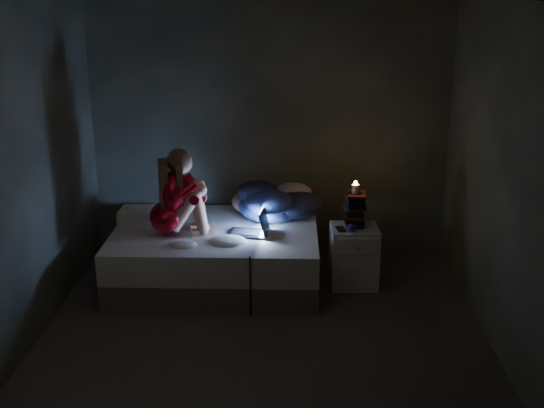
{
  "coord_description": "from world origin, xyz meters",
  "views": [
    {
      "loc": [
        0.22,
        -4.85,
        2.71
      ],
      "look_at": [
        0.05,
        1.0,
        0.8
      ],
      "focal_mm": 44.89,
      "sensor_mm": 36.0,
      "label": 1
    }
  ],
  "objects_px": {
    "bed": "(216,254)",
    "phone": "(340,229)",
    "candle": "(355,190)",
    "laptop": "(248,221)",
    "nightstand": "(354,256)",
    "woman": "(166,193)"
  },
  "relations": [
    {
      "from": "laptop",
      "to": "nightstand",
      "type": "bearing_deg",
      "value": 11.82
    },
    {
      "from": "woman",
      "to": "nightstand",
      "type": "bearing_deg",
      "value": -10.22
    },
    {
      "from": "laptop",
      "to": "nightstand",
      "type": "relative_size",
      "value": 0.63
    },
    {
      "from": "bed",
      "to": "laptop",
      "type": "relative_size",
      "value": 5.23
    },
    {
      "from": "laptop",
      "to": "nightstand",
      "type": "distance_m",
      "value": 1.05
    },
    {
      "from": "woman",
      "to": "laptop",
      "type": "distance_m",
      "value": 0.78
    },
    {
      "from": "laptop",
      "to": "phone",
      "type": "relative_size",
      "value": 2.58
    },
    {
      "from": "woman",
      "to": "phone",
      "type": "distance_m",
      "value": 1.61
    },
    {
      "from": "woman",
      "to": "nightstand",
      "type": "xyz_separation_m",
      "value": [
        1.71,
        0.11,
        -0.64
      ]
    },
    {
      "from": "laptop",
      "to": "phone",
      "type": "height_order",
      "value": "laptop"
    },
    {
      "from": "bed",
      "to": "woman",
      "type": "xyz_separation_m",
      "value": [
        -0.42,
        -0.18,
        0.66
      ]
    },
    {
      "from": "bed",
      "to": "candle",
      "type": "xyz_separation_m",
      "value": [
        1.29,
        -0.03,
        0.66
      ]
    },
    {
      "from": "phone",
      "to": "laptop",
      "type": "bearing_deg",
      "value": 174.16
    },
    {
      "from": "bed",
      "to": "laptop",
      "type": "bearing_deg",
      "value": -25.35
    },
    {
      "from": "nightstand",
      "to": "woman",
      "type": "bearing_deg",
      "value": -178.9
    },
    {
      "from": "bed",
      "to": "woman",
      "type": "distance_m",
      "value": 0.8
    },
    {
      "from": "bed",
      "to": "nightstand",
      "type": "bearing_deg",
      "value": -3.06
    },
    {
      "from": "bed",
      "to": "woman",
      "type": "bearing_deg",
      "value": -156.86
    },
    {
      "from": "candle",
      "to": "bed",
      "type": "bearing_deg",
      "value": 178.54
    },
    {
      "from": "nightstand",
      "to": "candle",
      "type": "distance_m",
      "value": 0.63
    },
    {
      "from": "bed",
      "to": "phone",
      "type": "height_order",
      "value": "phone"
    },
    {
      "from": "bed",
      "to": "candle",
      "type": "relative_size",
      "value": 23.63
    }
  ]
}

